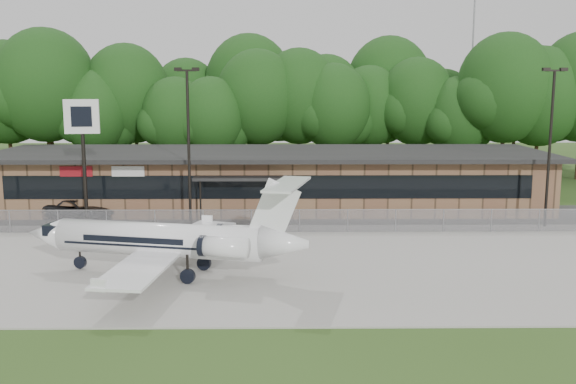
{
  "coord_description": "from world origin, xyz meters",
  "views": [
    {
      "loc": [
        0.89,
        -24.09,
        9.08
      ],
      "look_at": [
        1.25,
        12.0,
        3.11
      ],
      "focal_mm": 40.0,
      "sensor_mm": 36.0,
      "label": 1
    }
  ],
  "objects_px": {
    "terminal": "(270,179)",
    "suv": "(78,210)",
    "business_jet": "(170,241)",
    "pole_sign": "(82,130)"
  },
  "relations": [
    {
      "from": "terminal",
      "to": "suv",
      "type": "height_order",
      "value": "terminal"
    },
    {
      "from": "business_jet",
      "to": "pole_sign",
      "type": "xyz_separation_m",
      "value": [
        -7.29,
        10.98,
        4.58
      ]
    },
    {
      "from": "terminal",
      "to": "pole_sign",
      "type": "distance_m",
      "value": 14.37
    },
    {
      "from": "suv",
      "to": "business_jet",
      "type": "bearing_deg",
      "value": -123.52
    },
    {
      "from": "business_jet",
      "to": "suv",
      "type": "bearing_deg",
      "value": 135.44
    },
    {
      "from": "terminal",
      "to": "pole_sign",
      "type": "xyz_separation_m",
      "value": [
        -11.76,
        -7.14,
        4.15
      ]
    },
    {
      "from": "terminal",
      "to": "pole_sign",
      "type": "bearing_deg",
      "value": -148.72
    },
    {
      "from": "terminal",
      "to": "suv",
      "type": "bearing_deg",
      "value": -160.24
    },
    {
      "from": "business_jet",
      "to": "pole_sign",
      "type": "height_order",
      "value": "pole_sign"
    },
    {
      "from": "business_jet",
      "to": "terminal",
      "type": "bearing_deg",
      "value": 88.89
    }
  ]
}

